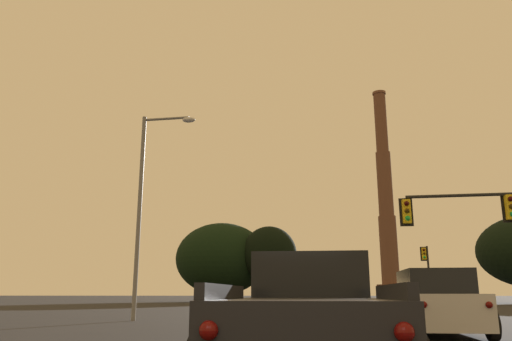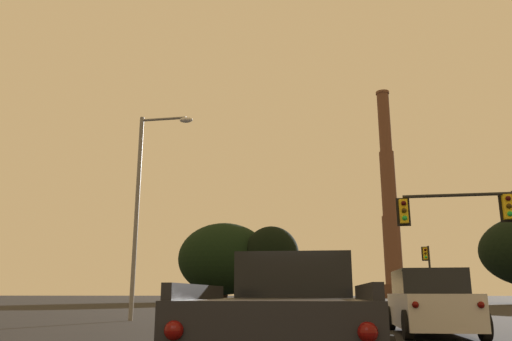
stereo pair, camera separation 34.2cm
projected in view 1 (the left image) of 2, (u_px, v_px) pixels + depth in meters
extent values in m
cube|color=#232328|center=(318.00, 311.00, 14.27)|extent=(2.07, 4.86, 0.95)
cube|color=black|center=(317.00, 281.00, 14.59)|extent=(1.87, 2.85, 0.70)
cylinder|color=black|center=(290.00, 318.00, 16.17)|extent=(0.24, 0.77, 0.76)
cylinder|color=black|center=(349.00, 319.00, 15.93)|extent=(0.24, 0.77, 0.76)
cylinder|color=black|center=(279.00, 326.00, 12.47)|extent=(0.24, 0.77, 0.76)
cylinder|color=black|center=(356.00, 326.00, 12.22)|extent=(0.24, 0.77, 0.76)
sphere|color=#500705|center=(284.00, 305.00, 12.10)|extent=(0.17, 0.17, 0.17)
sphere|color=#500705|center=(349.00, 305.00, 11.89)|extent=(0.17, 0.17, 0.17)
cube|color=silver|center=(437.00, 310.00, 14.68)|extent=(2.05, 4.85, 0.95)
cube|color=black|center=(433.00, 282.00, 14.99)|extent=(1.86, 2.85, 0.70)
cylinder|color=black|center=(396.00, 318.00, 16.58)|extent=(0.24, 0.77, 0.76)
cylinder|color=black|center=(455.00, 318.00, 16.33)|extent=(0.24, 0.77, 0.76)
cylinder|color=black|center=(416.00, 325.00, 12.88)|extent=(0.24, 0.77, 0.76)
cylinder|color=black|center=(492.00, 325.00, 12.63)|extent=(0.24, 0.77, 0.76)
sphere|color=#500705|center=(424.00, 305.00, 12.51)|extent=(0.17, 0.17, 0.17)
sphere|color=#500705|center=(489.00, 305.00, 12.30)|extent=(0.17, 0.17, 0.17)
cube|color=black|center=(310.00, 332.00, 6.77)|extent=(2.25, 5.49, 0.88)
cube|color=black|center=(310.00, 276.00, 8.65)|extent=(1.92, 1.88, 0.72)
cube|color=black|center=(224.00, 292.00, 5.67)|extent=(0.21, 2.43, 0.16)
cube|color=black|center=(393.00, 292.00, 5.45)|extent=(0.21, 2.43, 0.16)
cylinder|color=black|center=(257.00, 337.00, 8.94)|extent=(0.26, 0.81, 0.80)
cylinder|color=black|center=(369.00, 339.00, 8.71)|extent=(0.26, 0.81, 0.80)
sphere|color=#500705|center=(209.00, 330.00, 4.29)|extent=(0.17, 0.17, 0.17)
sphere|color=#500705|center=(404.00, 332.00, 4.10)|extent=(0.17, 0.17, 0.17)
cube|color=yellow|center=(510.00, 207.00, 21.11)|extent=(0.34, 0.34, 1.04)
cube|color=black|center=(509.00, 208.00, 21.28)|extent=(0.58, 0.03, 1.25)
sphere|color=#320504|center=(511.00, 199.00, 21.00)|extent=(0.22, 0.22, 0.22)
sphere|color=#352604|center=(512.00, 206.00, 20.92)|extent=(0.22, 0.22, 0.22)
cylinder|color=black|center=(460.00, 195.00, 21.56)|extent=(4.54, 0.14, 0.14)
cube|color=yellow|center=(407.00, 212.00, 21.77)|extent=(0.34, 0.34, 1.04)
cube|color=black|center=(406.00, 212.00, 21.95)|extent=(0.58, 0.03, 1.25)
sphere|color=#320504|center=(407.00, 203.00, 21.67)|extent=(0.22, 0.22, 0.22)
sphere|color=#352604|center=(407.00, 211.00, 21.59)|extent=(0.22, 0.22, 0.22)
sphere|color=green|center=(408.00, 218.00, 21.51)|extent=(0.22, 0.22, 0.22)
cylinder|color=black|center=(429.00, 276.00, 43.90)|extent=(0.18, 0.18, 5.30)
cylinder|color=black|center=(432.00, 307.00, 43.28)|extent=(0.40, 0.40, 0.10)
cube|color=yellow|center=(424.00, 254.00, 44.42)|extent=(0.34, 0.34, 1.04)
cube|color=black|center=(424.00, 254.00, 44.60)|extent=(0.58, 0.03, 1.25)
sphere|color=#320504|center=(424.00, 250.00, 44.32)|extent=(0.22, 0.22, 0.22)
sphere|color=#352604|center=(424.00, 253.00, 44.24)|extent=(0.22, 0.22, 0.22)
sphere|color=green|center=(425.00, 257.00, 44.16)|extent=(0.22, 0.22, 0.22)
cylinder|color=slate|center=(139.00, 214.00, 23.05)|extent=(0.20, 0.20, 9.49)
cylinder|color=slate|center=(167.00, 119.00, 23.98)|extent=(2.24, 0.12, 0.12)
sphere|color=slate|center=(145.00, 120.00, 24.16)|extent=(0.20, 0.20, 0.20)
ellipsoid|color=silver|center=(189.00, 120.00, 23.77)|extent=(0.64, 0.36, 0.26)
cylinder|color=#523427|center=(392.00, 291.00, 137.75)|extent=(7.90, 7.90, 3.65)
cylinder|color=brown|center=(389.00, 250.00, 140.48)|extent=(4.94, 4.94, 19.05)
cylinder|color=brown|center=(385.00, 184.00, 145.05)|extent=(4.24, 4.24, 19.05)
cylinder|color=brown|center=(381.00, 122.00, 149.63)|extent=(3.55, 3.55, 19.05)
cylinder|color=brown|center=(379.00, 93.00, 151.84)|extent=(3.98, 3.98, 0.70)
cylinder|color=black|center=(269.00, 289.00, 69.90)|extent=(0.78, 0.78, 3.60)
ellipsoid|color=black|center=(269.00, 254.00, 71.06)|extent=(7.85, 7.06, 8.01)
cylinder|color=black|center=(221.00, 294.00, 73.38)|extent=(1.37, 1.37, 2.30)
ellipsoid|color=black|center=(221.00, 259.00, 74.61)|extent=(13.69, 12.32, 10.58)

